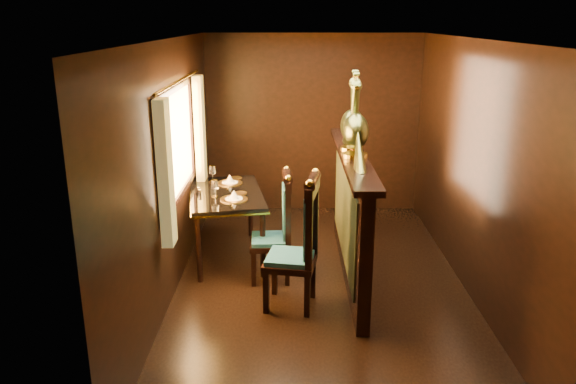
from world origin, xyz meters
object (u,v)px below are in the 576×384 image
dining_table (226,198)px  chair_left (303,239)px  peacock_left (356,115)px  chair_right (280,223)px  peacock_right (353,111)px

dining_table → chair_left: chair_left is taller
peacock_left → dining_table: bearing=154.8°
chair_right → peacock_left: (0.75, -0.08, 1.15)m
peacock_right → chair_right: bearing=-163.0°
chair_left → peacock_left: size_ratio=1.60×
chair_left → peacock_right: 1.46m
peacock_right → chair_left: bearing=-121.7°
dining_table → peacock_left: peacock_left is taller
peacock_left → peacock_right: bearing=90.0°
dining_table → chair_right: size_ratio=1.22×
dining_table → peacock_right: (1.38, -0.34, 1.05)m
peacock_left → peacock_right: size_ratio=1.02×
dining_table → chair_left: size_ratio=1.09×
chair_left → peacock_left: (0.52, 0.54, 1.08)m
chair_left → peacock_right: size_ratio=1.63×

